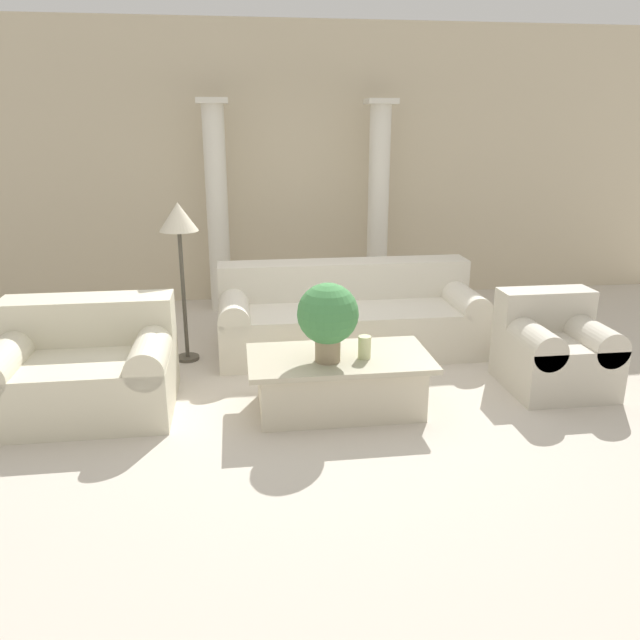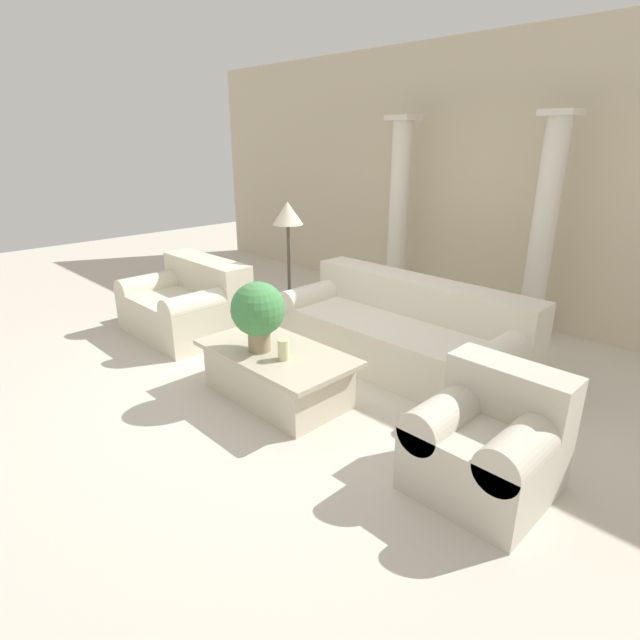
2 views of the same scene
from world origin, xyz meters
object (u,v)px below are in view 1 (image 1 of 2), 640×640
Objects in this scene: potted_plant at (328,316)px; armchair at (554,347)px; loveseat at (85,366)px; coffee_table at (339,382)px; floor_lamp at (179,227)px; sofa_long at (348,315)px.

armchair is at bearing 8.46° from potted_plant.
potted_plant is (1.80, -0.38, 0.44)m from loveseat.
loveseat is at bearing 171.28° from coffee_table.
potted_plant is at bearing -49.45° from floor_lamp.
sofa_long is 1.77m from floor_lamp.
armchair is at bearing -1.51° from loveseat.
armchair is (1.91, 0.28, -0.44)m from potted_plant.
sofa_long is at bearing 25.10° from loveseat.
coffee_table is at bearing -173.92° from armchair.
coffee_table is at bearing -103.18° from sofa_long.
sofa_long is 1.88× the size of loveseat.
floor_lamp reaches higher than sofa_long.
potted_plant is at bearing -137.74° from coffee_table.
loveseat reaches higher than armchair.
coffee_table is 0.57m from potted_plant.
potted_plant is 0.74× the size of armchair.
coffee_table is at bearing -44.91° from floor_lamp.
sofa_long is 1.79× the size of coffee_table.
loveseat is 1.92m from coffee_table.
potted_plant is at bearing -106.17° from sofa_long.
armchair is (1.81, 0.19, 0.12)m from coffee_table.
loveseat is 1.89m from potted_plant.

